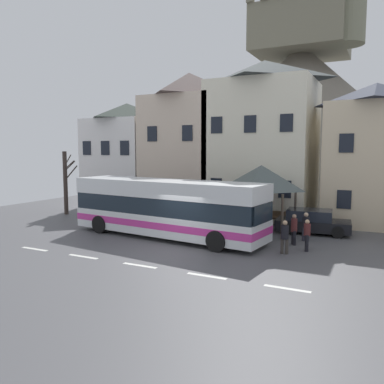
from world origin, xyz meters
The scene contains 16 objects.
ground_plane centered at (0.00, 0.00, -0.03)m, with size 40.00×60.00×0.07m.
townhouse_00 centered at (-10.83, 11.91, 4.30)m, with size 5.54×5.89×8.61m.
townhouse_01 centered at (-5.07, 12.09, 5.32)m, with size 5.75×6.24×10.64m.
townhouse_02 centered at (0.90, 12.03, 5.48)m, with size 6.98×6.12×10.96m.
townhouse_03 centered at (8.11, 12.17, 4.45)m, with size 5.52×6.40×8.91m.
hilltop_castle centered at (-1.18, 35.47, 9.24)m, with size 38.29×38.29×23.79m.
transit_bus centered at (-1.67, 2.62, 1.56)m, with size 11.40×3.78×3.09m.
bus_shelter centered at (2.43, 6.50, 3.10)m, with size 3.60×3.60×3.84m.
parked_car_00 centered at (-8.50, 7.20, 0.62)m, with size 4.09×2.32×1.26m.
parked_car_02 centered at (5.22, 7.21, 0.65)m, with size 4.22×2.33×1.34m.
pedestrian_00 centered at (4.89, 3.94, 0.81)m, with size 0.31×0.33×1.54m.
pedestrian_01 centered at (5.27, 5.05, 0.79)m, with size 0.38×0.35×1.50m.
pedestrian_02 centered at (4.87, 2.02, 0.90)m, with size 0.35×0.34×1.54m.
pedestrian_03 centered at (5.69, 3.00, 0.78)m, with size 0.31×0.37×1.49m.
public_bench centered at (2.47, 8.69, 0.48)m, with size 1.78×0.48×0.87m.
bare_tree_00 centered at (-12.08, 5.94, 2.38)m, with size 1.19×0.76×4.61m.
Camera 1 is at (8.77, -15.28, 4.68)m, focal length 36.31 mm.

